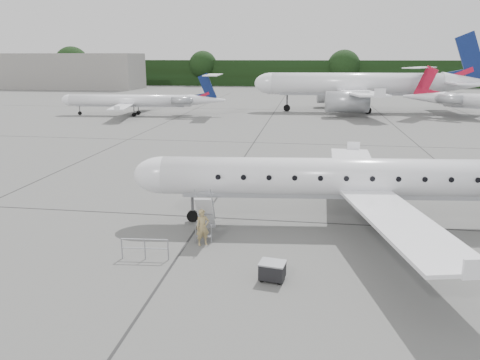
# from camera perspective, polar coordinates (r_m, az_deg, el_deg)

# --- Properties ---
(ground) EXTENTS (320.00, 320.00, 0.00)m
(ground) POSITION_cam_1_polar(r_m,az_deg,el_deg) (23.35, 9.80, -8.70)
(ground) COLOR #61615E
(ground) RESTS_ON ground
(treeline) EXTENTS (260.00, 4.00, 8.00)m
(treeline) POSITION_cam_1_polar(r_m,az_deg,el_deg) (151.51, 8.96, 12.71)
(treeline) COLOR black
(treeline) RESTS_ON ground
(terminal_building) EXTENTS (40.00, 14.00, 10.00)m
(terminal_building) POSITION_cam_1_polar(r_m,az_deg,el_deg) (148.59, -19.80, 12.39)
(terminal_building) COLOR gray
(terminal_building) RESTS_ON ground
(main_regional_jet) EXTENTS (31.65, 24.23, 7.60)m
(main_regional_jet) POSITION_cam_1_polar(r_m,az_deg,el_deg) (26.60, 15.81, 2.49)
(main_regional_jet) COLOR white
(main_regional_jet) RESTS_ON ground
(airstair) EXTENTS (1.06, 2.21, 2.38)m
(airstair) POSITION_cam_1_polar(r_m,az_deg,el_deg) (24.67, -4.23, -4.23)
(airstair) COLOR white
(airstair) RESTS_ON ground
(passenger) EXTENTS (0.82, 0.73, 1.87)m
(passenger) POSITION_cam_1_polar(r_m,az_deg,el_deg) (23.63, -4.57, -5.78)
(passenger) COLOR #998453
(passenger) RESTS_ON ground
(safety_railing) EXTENTS (2.20, 0.26, 1.00)m
(safety_railing) POSITION_cam_1_polar(r_m,az_deg,el_deg) (22.55, -11.52, -8.27)
(safety_railing) COLOR gray
(safety_railing) RESTS_ON ground
(baggage_cart) EXTENTS (1.15, 0.99, 0.89)m
(baggage_cart) POSITION_cam_1_polar(r_m,az_deg,el_deg) (20.22, 3.96, -10.97)
(baggage_cart) COLOR black
(baggage_cart) RESTS_ON ground
(bg_narrowbody) EXTENTS (38.25, 28.92, 13.03)m
(bg_narrowbody) POSITION_cam_1_polar(r_m,az_deg,el_deg) (82.78, 13.97, 12.56)
(bg_narrowbody) COLOR white
(bg_narrowbody) RESTS_ON ground
(bg_regional_left) EXTENTS (26.38, 19.85, 6.60)m
(bg_regional_left) POSITION_cam_1_polar(r_m,az_deg,el_deg) (77.65, -13.30, 10.09)
(bg_regional_left) COLOR white
(bg_regional_left) RESTS_ON ground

